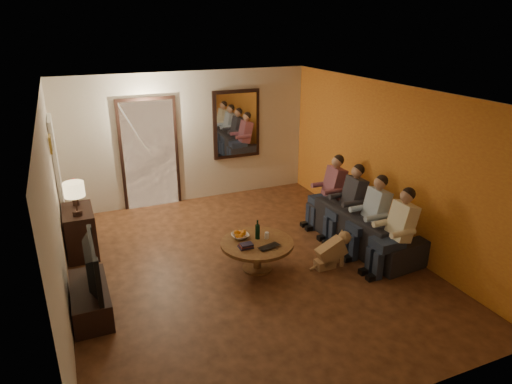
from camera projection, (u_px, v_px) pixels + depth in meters
name	position (u px, v px, depth m)	size (l,w,h in m)	color
floor	(246.00, 265.00, 6.95)	(5.00, 6.00, 0.01)	#3B1F10
ceiling	(244.00, 93.00, 6.02)	(5.00, 6.00, 0.01)	white
back_wall	(189.00, 138.00, 9.07)	(5.00, 0.02, 2.60)	beige
front_wall	(375.00, 295.00, 3.91)	(5.00, 0.02, 2.60)	beige
left_wall	(55.00, 213.00, 5.57)	(0.02, 6.00, 2.60)	beige
right_wall	(388.00, 165.00, 7.41)	(0.02, 6.00, 2.60)	beige
orange_accent	(387.00, 165.00, 7.40)	(0.01, 6.00, 2.60)	orange
kitchen_doorway	(150.00, 155.00, 8.84)	(1.00, 0.06, 2.10)	#FFE0A5
door_trim	(150.00, 155.00, 8.84)	(1.12, 0.04, 2.22)	black
fridge_glimpse	(163.00, 161.00, 8.99)	(0.45, 0.03, 1.70)	silver
mirror_frame	(236.00, 124.00, 9.33)	(1.00, 0.05, 1.40)	black
mirror_glass	(237.00, 125.00, 9.30)	(0.86, 0.02, 1.26)	white
white_door	(59.00, 178.00, 7.66)	(0.06, 0.85, 2.04)	white
framed_art	(50.00, 144.00, 6.50)	(0.03, 0.28, 0.24)	#B28C33
art_canvas	(51.00, 144.00, 6.51)	(0.01, 0.22, 0.18)	brown
dresser	(80.00, 232.00, 7.20)	(0.45, 0.84, 0.74)	black
table_lamp	(75.00, 199.00, 6.78)	(0.30, 0.30, 0.54)	beige
flower_vase	(74.00, 192.00, 7.17)	(0.14, 0.14, 0.44)	red
tv_stand	(91.00, 300.00, 5.79)	(0.45, 1.10, 0.37)	black
tv	(85.00, 266.00, 5.61)	(0.14, 1.08, 0.62)	black
sofa	(364.00, 227.00, 7.51)	(0.85, 2.17, 0.63)	black
person_a	(397.00, 234.00, 6.60)	(0.60, 0.40, 1.20)	tan
person_b	(372.00, 219.00, 7.11)	(0.60, 0.40, 1.20)	tan
person_c	(350.00, 205.00, 7.63)	(0.60, 0.40, 1.20)	tan
person_d	(331.00, 193.00, 8.14)	(0.60, 0.40, 1.20)	tan
dog	(331.00, 250.00, 6.83)	(0.56, 0.24, 0.56)	#9E7D48
coffee_table	(257.00, 255.00, 6.78)	(1.08, 1.08, 0.45)	#5C2F1B
bowl	(240.00, 236.00, 6.81)	(0.26, 0.26, 0.06)	white
oranges	(240.00, 232.00, 6.79)	(0.20, 0.20, 0.08)	orange
wine_bottle	(258.00, 229.00, 6.75)	(0.07, 0.07, 0.31)	black
wine_glass	(267.00, 235.00, 6.79)	(0.06, 0.06, 0.10)	silver
book_stack	(246.00, 245.00, 6.52)	(0.20, 0.15, 0.07)	black
laptop	(271.00, 248.00, 6.49)	(0.33, 0.21, 0.03)	black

